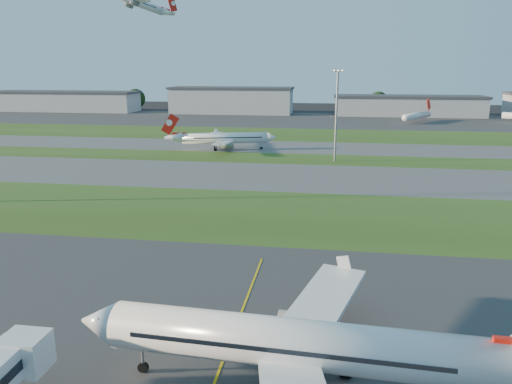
% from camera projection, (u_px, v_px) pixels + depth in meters
% --- Properties ---
extents(grass_strip_a, '(300.00, 34.00, 0.01)m').
position_uv_depth(grass_strip_a, '(252.00, 214.00, 91.80)').
color(grass_strip_a, '#314517').
rests_on(grass_strip_a, ground).
extents(taxiway_a, '(300.00, 32.00, 0.01)m').
position_uv_depth(taxiway_a, '(273.00, 176.00, 123.44)').
color(taxiway_a, '#515154').
rests_on(taxiway_a, ground).
extents(grass_strip_b, '(300.00, 18.00, 0.01)m').
position_uv_depth(grass_strip_b, '(283.00, 159.00, 147.41)').
color(grass_strip_b, '#314517').
rests_on(grass_strip_b, ground).
extents(taxiway_b, '(300.00, 26.00, 0.01)m').
position_uv_depth(taxiway_b, '(290.00, 147.00, 168.51)').
color(taxiway_b, '#515154').
rests_on(taxiway_b, ground).
extents(grass_strip_c, '(300.00, 40.00, 0.01)m').
position_uv_depth(grass_strip_c, '(297.00, 135.00, 200.15)').
color(grass_strip_c, '#314517').
rests_on(grass_strip_c, ground).
extents(apron_far, '(400.00, 80.00, 0.01)m').
position_uv_depth(apron_far, '(305.00, 120.00, 257.68)').
color(apron_far, '#333335').
rests_on(apron_far, ground).
extents(airliner_parked, '(39.59, 33.54, 12.35)m').
position_uv_depth(airliner_parked, '(305.00, 346.00, 40.21)').
color(airliner_parked, white).
rests_on(airliner_parked, ground).
extents(airliner_taxiing, '(33.57, 28.16, 10.69)m').
position_uv_depth(airliner_taxiing, '(224.00, 138.00, 162.13)').
color(airliner_taxiing, white).
rests_on(airliner_taxiing, ground).
extents(airliner_departing, '(30.25, 26.31, 11.20)m').
position_uv_depth(airliner_departing, '(134.00, 1.00, 232.17)').
color(airliner_departing, white).
extents(mini_jet_near, '(17.15, 24.86, 9.48)m').
position_uv_depth(mini_jet_near, '(417.00, 116.00, 243.94)').
color(mini_jet_near, white).
rests_on(mini_jet_near, ground).
extents(light_mast_centre, '(3.20, 0.70, 25.80)m').
position_uv_depth(light_mast_centre, '(337.00, 109.00, 139.69)').
color(light_mast_centre, gray).
rests_on(light_mast_centre, ground).
extents(hangar_far_west, '(91.80, 23.00, 12.20)m').
position_uv_depth(hangar_far_west, '(65.00, 101.00, 307.13)').
color(hangar_far_west, '#999BA1').
rests_on(hangar_far_west, ground).
extents(hangar_west, '(71.40, 23.00, 15.20)m').
position_uv_depth(hangar_west, '(232.00, 100.00, 291.25)').
color(hangar_west, '#999BA1').
rests_on(hangar_west, ground).
extents(hangar_east, '(81.60, 23.00, 11.20)m').
position_uv_depth(hangar_east, '(408.00, 106.00, 276.95)').
color(hangar_east, '#999BA1').
rests_on(hangar_east, ground).
extents(tree_far_west, '(11.00, 11.00, 12.00)m').
position_uv_depth(tree_far_west, '(18.00, 99.00, 325.43)').
color(tree_far_west, black).
rests_on(tree_far_west, ground).
extents(tree_west, '(12.10, 12.10, 13.20)m').
position_uv_depth(tree_west, '(136.00, 99.00, 315.36)').
color(tree_west, black).
rests_on(tree_west, ground).
extents(tree_mid_west, '(9.90, 9.90, 10.80)m').
position_uv_depth(tree_mid_west, '(276.00, 102.00, 298.53)').
color(tree_mid_west, black).
rests_on(tree_mid_west, ground).
extents(tree_mid_east, '(11.55, 11.55, 12.60)m').
position_uv_depth(tree_mid_east, '(378.00, 102.00, 292.30)').
color(tree_mid_east, black).
rests_on(tree_mid_east, ground).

